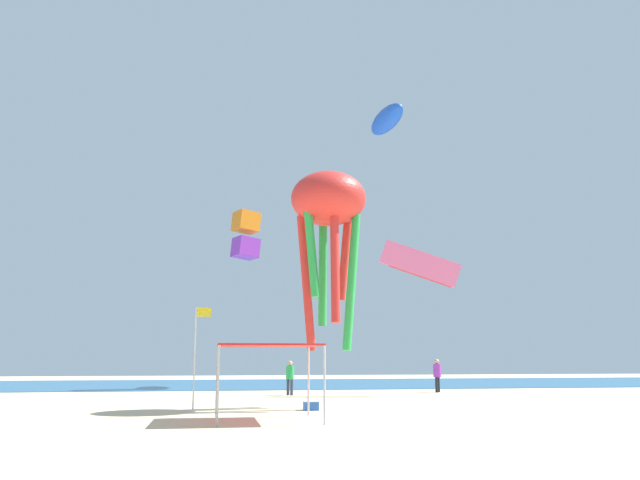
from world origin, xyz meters
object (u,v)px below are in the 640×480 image
Objects in this scene: kite_box_orange at (246,235)px; cooler_box at (311,406)px; canopy_tent at (268,348)px; kite_parafoil_pink at (420,264)px; kite_inflatable_blue at (387,119)px; banner_flag at (197,348)px; person_near_tent at (290,375)px; kite_octopus_red at (328,208)px; person_leftmost at (437,373)px.

cooler_box is at bearing 161.70° from kite_box_orange.
kite_parafoil_pink is at bearing 53.75° from canopy_tent.
canopy_tent is 0.56× the size of kite_inflatable_blue.
cooler_box is at bearing -15.91° from banner_flag.
person_near_tent is at bearing -42.66° from kite_inflatable_blue.
cooler_box is 0.10× the size of kite_inflatable_blue.
person_near_tent is (2.42, 13.91, -1.20)m from canopy_tent.
canopy_tent is at bearing -40.19° from person_near_tent.
canopy_tent is at bearing 155.70° from kite_box_orange.
kite_inflatable_blue reaches higher than cooler_box.
canopy_tent is 1.81× the size of person_near_tent.
banner_flag is 0.52× the size of kite_octopus_red.
kite_octopus_red is at bearing -27.40° from kite_inflatable_blue.
kite_octopus_red is at bearing -0.68° from banner_flag.
cooler_box is 13.86m from kite_parafoil_pink.
kite_box_orange reaches higher than person_near_tent.
cooler_box is 0.08× the size of kite_octopus_red.
banner_flag is 30.68m from kite_inflatable_blue.
cooler_box is at bearing -0.65° from person_leftmost.
canopy_tent is 0.44× the size of kite_octopus_red.
kite_octopus_red is (0.47, -9.01, 7.08)m from person_near_tent.
canopy_tent is 23.49m from kite_box_orange.
kite_box_orange is 0.73× the size of kite_parafoil_pink.
banner_flag is (-2.35, 4.96, 0.07)m from canopy_tent.
kite_parafoil_pink is (9.56, 13.04, 4.83)m from canopy_tent.
canopy_tent is at bearing 1.62° from person_leftmost.
kite_box_orange is 0.44× the size of kite_octopus_red.
kite_inflatable_blue reaches higher than kite_box_orange.
kite_parafoil_pink is at bearing -13.26° from kite_inflatable_blue.
canopy_tent is 5.49m from banner_flag.
banner_flag is 7.82m from kite_octopus_red.
kite_octopus_red reaches higher than canopy_tent.
kite_box_orange is at bearing 95.20° from cooler_box.
kite_octopus_red reaches higher than kite_parafoil_pink.
person_leftmost is 15.69m from kite_box_orange.
kite_parafoil_pink is at bearing 50.87° from cooler_box.
banner_flag is at bearing -38.75° from kite_inflatable_blue.
canopy_tent is 1.73× the size of person_leftmost.
kite_parafoil_pink is at bearing 52.77° from person_near_tent.
kite_octopus_red reaches higher than cooler_box.
kite_parafoil_pink reaches higher than banner_flag.
kite_parafoil_pink is at bearing -157.91° from kite_box_orange.
person_near_tent is at bearing 170.93° from kite_box_orange.
person_near_tent is 11.47m from kite_octopus_red.
cooler_box is 21.00m from kite_box_orange.
kite_octopus_red is 1.29× the size of kite_inflatable_blue.
kite_octopus_red reaches higher than person_leftmost.
person_leftmost is at bearing 51.68° from cooler_box.
kite_box_orange reaches higher than kite_parafoil_pink.
kite_box_orange is 13.32m from kite_parafoil_pink.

